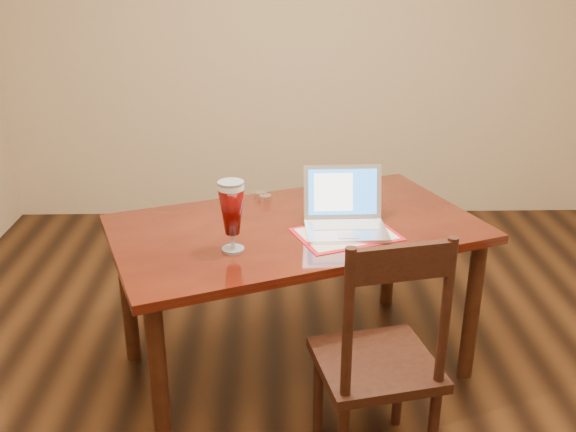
{
  "coord_description": "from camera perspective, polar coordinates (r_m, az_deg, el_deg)",
  "views": [
    {
      "loc": [
        -0.22,
        -2.33,
        1.94
      ],
      "look_at": [
        -0.16,
        0.27,
        0.88
      ],
      "focal_mm": 40.0,
      "sensor_mm": 36.0,
      "label": 1
    }
  ],
  "objects": [
    {
      "name": "room_shell",
      "position": [
        2.35,
        4.3,
        17.83
      ],
      "size": [
        4.51,
        5.01,
        2.71
      ],
      "color": "tan",
      "rests_on": "ground"
    },
    {
      "name": "ground",
      "position": [
        3.04,
        3.32,
        -17.49
      ],
      "size": [
        5.0,
        5.0,
        0.0
      ],
      "primitive_type": "plane",
      "color": "black",
      "rests_on": "ground"
    },
    {
      "name": "dining_chair",
      "position": [
        2.54,
        8.16,
        -12.69
      ],
      "size": [
        0.53,
        0.51,
        1.06
      ],
      "rotation": [
        0.0,
        0.0,
        0.21
      ],
      "color": "black",
      "rests_on": "ground"
    },
    {
      "name": "dining_table",
      "position": [
        2.99,
        0.72,
        -2.3
      ],
      "size": [
        1.89,
        1.46,
        1.09
      ],
      "rotation": [
        0.0,
        0.0,
        0.36
      ],
      "color": "#4B170A",
      "rests_on": "ground"
    }
  ]
}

